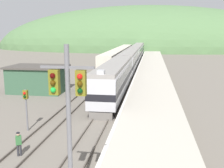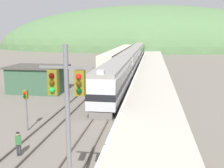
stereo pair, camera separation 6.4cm
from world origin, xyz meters
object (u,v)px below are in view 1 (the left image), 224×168
(carriage_fourth, at_px, (140,48))
(signal_post_siding, at_px, (26,101))
(carriage_second, at_px, (129,61))
(track_worker, at_px, (19,143))
(signal_mast_main, at_px, (68,109))
(express_train_lead_car, at_px, (115,78))
(siding_train, at_px, (120,56))
(carriage_third, at_px, (136,53))

(carriage_fourth, relative_size, signal_post_siding, 5.91)
(carriage_second, distance_m, track_worker, 38.56)
(signal_mast_main, bearing_deg, express_train_lead_car, 93.21)
(signal_post_siding, bearing_deg, siding_train, 88.30)
(signal_post_siding, distance_m, track_worker, 4.85)
(carriage_second, height_order, carriage_fourth, same)
(express_train_lead_car, distance_m, signal_post_siding, 13.98)
(signal_mast_main, relative_size, signal_post_siding, 2.16)
(carriage_fourth, height_order, signal_mast_main, signal_mast_main)
(carriage_fourth, relative_size, signal_mast_main, 2.74)
(express_train_lead_car, distance_m, signal_mast_main, 22.49)
(signal_post_siding, xyz_separation_m, track_worker, (1.56, -4.31, -1.60))
(carriage_third, height_order, carriage_fourth, same)
(siding_train, xyz_separation_m, track_worker, (0.07, -54.38, -1.07))
(signal_mast_main, xyz_separation_m, signal_post_siding, (-6.73, 9.44, -2.44))
(track_worker, bearing_deg, signal_mast_main, -44.78)
(track_worker, bearing_deg, carriage_second, 84.15)
(carriage_second, bearing_deg, track_worker, -95.85)
(express_train_lead_car, bearing_deg, signal_post_siding, -113.08)
(siding_train, bearing_deg, carriage_third, 54.16)
(carriage_third, relative_size, signal_post_siding, 5.91)
(carriage_third, xyz_separation_m, signal_mast_main, (1.25, -65.04, 2.62))
(carriage_fourth, bearing_deg, signal_mast_main, -89.17)
(carriage_third, distance_m, track_worker, 60.05)
(express_train_lead_car, relative_size, siding_train, 0.41)
(carriage_fourth, relative_size, siding_train, 0.44)
(signal_post_siding, bearing_deg, track_worker, -70.16)
(carriage_third, bearing_deg, siding_train, -125.84)
(express_train_lead_car, relative_size, track_worker, 11.86)
(carriage_second, bearing_deg, carriage_third, 90.00)
(carriage_fourth, xyz_separation_m, signal_mast_main, (1.25, -86.60, 2.62))
(carriage_third, bearing_deg, track_worker, -93.75)
(carriage_fourth, height_order, track_worker, carriage_fourth)
(carriage_fourth, bearing_deg, carriage_third, -90.00)
(express_train_lead_car, xyz_separation_m, siding_train, (-3.99, 37.21, -0.36))
(carriage_second, distance_m, carriage_third, 21.57)
(signal_mast_main, height_order, track_worker, signal_mast_main)
(siding_train, bearing_deg, express_train_lead_car, -83.88)
(signal_mast_main, relative_size, track_worker, 4.62)
(express_train_lead_car, bearing_deg, carriage_second, 90.00)
(carriage_third, relative_size, carriage_fourth, 1.00)
(carriage_third, xyz_separation_m, siding_train, (-3.99, -5.52, -0.34))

